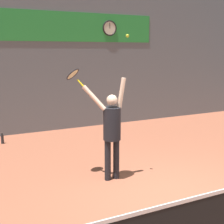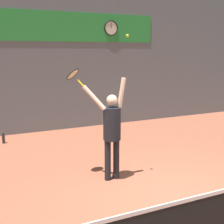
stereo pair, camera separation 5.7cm
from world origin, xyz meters
name	(u,v)px [view 2 (the right image)]	position (x,y,z in m)	size (l,w,h in m)	color
ground_plane	(182,201)	(0.00, 0.00, 0.00)	(18.00, 18.00, 0.00)	#9E563D
back_wall	(72,56)	(0.00, 6.09, 2.50)	(18.00, 0.10, 5.00)	slate
sponsor_banner	(72,27)	(0.00, 6.03, 3.45)	(6.11, 0.02, 0.95)	#288C38
scoreboard_clock	(111,28)	(1.42, 6.01, 3.45)	(0.54, 0.05, 0.54)	beige
tennis_player	(112,127)	(-0.72, 1.46, 1.13)	(0.85, 0.51, 2.15)	black
tennis_racket	(73,75)	(-1.37, 1.90, 2.19)	(0.40, 0.39, 0.37)	yellow
tennis_ball	(127,36)	(-0.44, 1.32, 2.96)	(0.07, 0.07, 0.07)	#CCDB2D
water_bottle	(3,139)	(-2.47, 5.17, 0.14)	(0.08, 0.08, 0.31)	#262628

